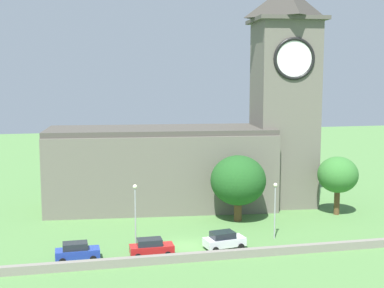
{
  "coord_description": "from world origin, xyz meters",
  "views": [
    {
      "loc": [
        -10.96,
        -52.95,
        18.08
      ],
      "look_at": [
        1.93,
        6.39,
        10.03
      ],
      "focal_mm": 49.31,
      "sensor_mm": 36.0,
      "label": 1
    }
  ],
  "objects": [
    {
      "name": "streetlamp_west_mid",
      "position": [
        -5.48,
        -0.27,
        4.64
      ],
      "size": [
        0.44,
        0.44,
        6.94
      ],
      "color": "#9EA0A5",
      "rests_on": "ground"
    },
    {
      "name": "car_blue",
      "position": [
        -11.42,
        -2.13,
        0.92
      ],
      "size": [
        4.29,
        2.11,
        1.83
      ],
      "color": "#233D9E",
      "rests_on": "ground"
    },
    {
      "name": "car_white",
      "position": [
        3.57,
        -1.76,
        0.93
      ],
      "size": [
        4.49,
        2.79,
        1.84
      ],
      "color": "silver",
      "rests_on": "ground"
    },
    {
      "name": "ground_plane",
      "position": [
        0.0,
        15.0,
        0.0
      ],
      "size": [
        200.0,
        200.0,
        0.0
      ],
      "primitive_type": "plane",
      "color": "#517F42"
    },
    {
      "name": "church",
      "position": [
        5.97,
        16.59,
        8.94
      ],
      "size": [
        37.65,
        13.64,
        29.94
      ],
      "color": "#666056",
      "rests_on": "ground"
    },
    {
      "name": "streetlamp_central",
      "position": [
        9.96,
        0.33,
        4.27
      ],
      "size": [
        0.44,
        0.44,
        6.29
      ],
      "color": "#9EA0A5",
      "rests_on": "ground"
    },
    {
      "name": "tree_riverside_west",
      "position": [
        21.57,
        8.25,
        5.21
      ],
      "size": [
        5.19,
        5.19,
        7.59
      ],
      "color": "brown",
      "rests_on": "ground"
    },
    {
      "name": "tree_by_tower",
      "position": [
        8.12,
        8.08,
        5.1
      ],
      "size": [
        6.84,
        6.84,
        8.21
      ],
      "color": "brown",
      "rests_on": "ground"
    },
    {
      "name": "car_red",
      "position": [
        -4.17,
        -2.39,
        0.91
      ],
      "size": [
        4.39,
        2.06,
        1.8
      ],
      "color": "red",
      "rests_on": "ground"
    },
    {
      "name": "quay_barrier",
      "position": [
        0.0,
        -4.67,
        0.42
      ],
      "size": [
        55.67,
        0.7,
        0.83
      ],
      "primitive_type": "cube",
      "color": "gray",
      "rests_on": "ground"
    }
  ]
}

